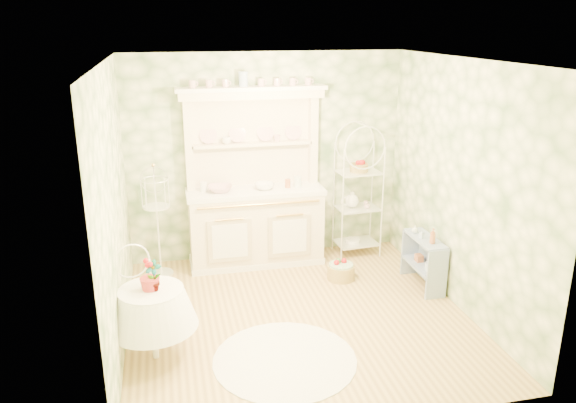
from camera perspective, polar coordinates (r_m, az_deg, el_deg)
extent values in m
plane|color=tan|center=(6.22, 1.03, -11.53)|extent=(3.60, 3.60, 0.00)
plane|color=white|center=(5.43, 1.19, 14.12)|extent=(3.60, 3.60, 0.00)
plane|color=white|center=(5.56, -17.24, -0.82)|extent=(3.60, 3.60, 0.00)
plane|color=white|center=(6.34, 17.12, 1.46)|extent=(3.60, 3.60, 0.00)
plane|color=white|center=(7.38, -2.22, 4.50)|extent=(3.60, 3.60, 0.00)
plane|color=white|center=(4.07, 7.16, -7.01)|extent=(3.60, 3.60, 0.00)
cube|color=white|center=(7.13, -3.37, 2.30)|extent=(1.87, 0.61, 2.29)
cube|color=white|center=(7.55, 7.13, 1.18)|extent=(0.59, 0.45, 1.81)
cube|color=#899CC0|center=(6.94, 13.59, -5.98)|extent=(0.30, 0.73, 0.61)
cylinder|color=white|center=(5.52, -13.49, -12.27)|extent=(0.64, 0.64, 0.65)
cube|color=white|center=(5.69, -15.29, -10.90)|extent=(0.42, 0.42, 0.75)
cube|color=white|center=(7.04, -13.13, -1.97)|extent=(0.38, 0.38, 1.44)
cylinder|color=tan|center=(7.02, 5.40, -7.01)|extent=(0.43, 0.43, 0.22)
cylinder|color=white|center=(5.51, -0.34, -15.75)|extent=(1.65, 1.65, 0.01)
imported|color=white|center=(7.11, -6.90, 1.07)|extent=(0.33, 0.33, 0.08)
imported|color=white|center=(7.16, -2.40, 1.32)|extent=(0.33, 0.33, 0.08)
imported|color=white|center=(7.14, -6.27, 6.07)|extent=(0.14, 0.14, 0.09)
imported|color=white|center=(7.23, -1.13, 6.34)|extent=(0.11, 0.11, 0.09)
imported|color=#3F7238|center=(5.25, -13.50, -7.48)|extent=(0.18, 0.14, 0.29)
imported|color=#AF6338|center=(6.66, 14.48, -3.60)|extent=(0.08, 0.08, 0.18)
imported|color=#A0B9D9|center=(6.79, 13.45, -3.35)|extent=(0.06, 0.06, 0.11)
imported|color=silver|center=(6.95, 12.75, -2.87)|extent=(0.08, 0.08, 0.10)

